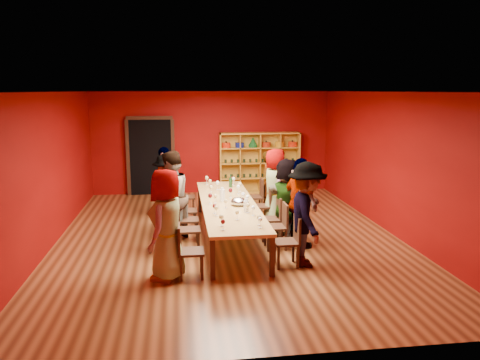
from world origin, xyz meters
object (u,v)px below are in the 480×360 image
Objects in this scene: chair_person_left_3 at (184,208)px; chair_person_left_4 at (183,195)px; person_left_3 at (168,193)px; chair_person_right_0 at (291,238)px; chair_person_right_4 at (257,194)px; shelving_unit at (259,160)px; chair_person_left_2 at (184,217)px; person_right_3 at (275,187)px; person_left_4 at (165,181)px; spittoon_bowl at (239,202)px; chair_person_left_0 at (186,248)px; chair_person_left_1 at (185,227)px; person_right_4 at (270,183)px; person_left_2 at (171,197)px; person_left_1 at (166,214)px; chair_person_right_3 at (264,203)px; tasting_table at (228,205)px; chair_person_right_2 at (274,216)px; person_right_2 at (287,199)px; person_right_0 at (307,214)px; wine_bottle at (231,182)px; person_left_0 at (167,225)px; chair_person_right_1 at (280,224)px; person_right_1 at (300,203)px.

chair_person_left_4 is at bearing 90.00° from chair_person_left_3.
chair_person_left_3 is 0.52× the size of person_left_3.
chair_person_right_0 is 3.51m from chair_person_right_4.
chair_person_right_4 is (-0.49, -2.53, -0.49)m from shelving_unit.
person_right_3 is at bearing 24.19° from chair_person_left_2.
person_left_3 reaches higher than person_left_4.
person_right_3 reaches higher than spittoon_bowl.
person_right_3 is (2.40, 0.20, 0.02)m from person_left_3.
chair_person_left_0 is 1.00× the size of chair_person_right_0.
chair_person_left_1 is 0.57× the size of person_right_4.
person_left_2 is at bearing 97.49° from chair_person_left_0.
chair_person_left_2 is (0.34, 0.70, -0.27)m from person_left_1.
chair_person_left_3 is at bearing -173.62° from chair_person_right_3.
person_left_1 is at bearing -143.06° from chair_person_right_3.
chair_person_left_3 is (-0.91, 0.65, -0.20)m from tasting_table.
chair_person_left_0 and chair_person_left_3 have the same top height.
person_left_2 is 2.08m from person_left_4.
chair_person_right_2 is at bearing -14.53° from tasting_table.
chair_person_right_2 is 1.18m from person_right_3.
chair_person_right_0 is at bearing 28.83° from person_left_3.
chair_person_right_2 is 2.71× the size of spittoon_bowl.
chair_person_left_2 is 1.16m from spittoon_bowl.
chair_person_left_4 is 0.53× the size of person_right_2.
chair_person_right_3 is at bearing 86.64° from person_right_3.
shelving_unit reaches higher than chair_person_left_3.
person_left_1 is 1.49m from chair_person_left_3.
chair_person_left_3 is 2.15m from chair_person_right_4.
person_right_0 is (2.09, -0.95, 0.42)m from chair_person_left_1.
chair_person_left_3 is 0.49× the size of person_right_0.
person_right_2 is 5.37× the size of wine_bottle.
shelving_unit is at bearing 178.96° from person_left_0.
person_right_3 is 1.16m from wine_bottle.
person_left_1 reaches higher than chair_person_right_1.
chair_person_right_3 is 0.45m from person_right_3.
person_left_4 is 0.97× the size of person_right_3.
chair_person_right_1 is (2.12, 1.20, -0.41)m from person_left_0.
chair_person_left_1 is at bearing -139.70° from tasting_table.
shelving_unit is 6.74m from chair_person_left_0.
chair_person_left_1 is 2.83× the size of wine_bottle.
spittoon_bowl is (-1.21, -4.58, -0.16)m from shelving_unit.
chair_person_left_3 is at bearing 44.42° from person_right_0.
chair_person_left_2 is at bearing 113.47° from person_left_2.
person_left_2 is 0.74m from person_left_3.
chair_person_left_4 is at bearing 115.81° from spittoon_bowl.
person_right_1 is (2.52, 1.20, -0.02)m from person_left_0.
chair_person_right_2 is at bearing 2.07° from spittoon_bowl.
person_right_3 is at bearing 122.85° from person_left_1.
tasting_table is at bearing -65.53° from chair_person_left_4.
person_left_1 is 1.71× the size of chair_person_left_3.
person_right_0 is 5.58× the size of spittoon_bowl.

